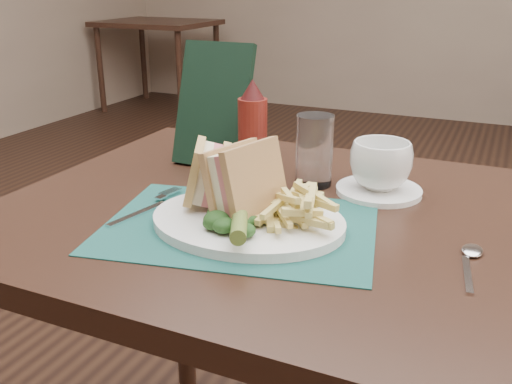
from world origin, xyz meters
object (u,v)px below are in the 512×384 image
at_px(sandwich_half_a, 195,174).
at_px(coffee_cup, 381,165).
at_px(ketchup_bottle, 253,129).
at_px(plate, 248,221).
at_px(sandwich_half_b, 235,176).
at_px(table_bg_left, 160,66).
at_px(drinking_glass, 314,150).
at_px(check_presenter, 213,105).
at_px(saucer, 379,190).
at_px(placemat, 239,227).

xyz_separation_m(sandwich_half_a, coffee_cup, (0.25, 0.21, -0.01)).
distance_m(coffee_cup, ketchup_bottle, 0.24).
distance_m(plate, sandwich_half_b, 0.07).
height_order(table_bg_left, plate, plate).
bearing_deg(drinking_glass, ketchup_bottle, -177.50).
relative_size(table_bg_left, check_presenter, 3.64).
height_order(saucer, check_presenter, check_presenter).
bearing_deg(ketchup_bottle, placemat, -70.43).
bearing_deg(coffee_cup, saucer, 0.00).
bearing_deg(coffee_cup, plate, -123.49).
xyz_separation_m(coffee_cup, drinking_glass, (-0.12, -0.00, 0.01)).
relative_size(table_bg_left, placemat, 2.20).
xyz_separation_m(saucer, ketchup_bottle, (-0.24, -0.01, 0.09)).
relative_size(plate, sandwich_half_a, 3.06).
bearing_deg(saucer, ketchup_bottle, -177.73).
xyz_separation_m(ketchup_bottle, check_presenter, (-0.11, 0.05, 0.03)).
bearing_deg(placemat, sandwich_half_a, 165.39).
distance_m(plate, check_presenter, 0.35).
relative_size(table_bg_left, plate, 3.00).
xyz_separation_m(table_bg_left, saucer, (2.62, -3.26, 0.38)).
bearing_deg(placemat, sandwich_half_b, 130.66).
height_order(drinking_glass, ketchup_bottle, ketchup_bottle).
distance_m(sandwich_half_a, saucer, 0.33).
distance_m(sandwich_half_b, check_presenter, 0.31).
distance_m(placemat, ketchup_bottle, 0.25).
relative_size(table_bg_left, saucer, 6.00).
height_order(placemat, check_presenter, check_presenter).
bearing_deg(check_presenter, drinking_glass, -9.96).
xyz_separation_m(sandwich_half_a, check_presenter, (-0.10, 0.25, 0.05)).
bearing_deg(plate, placemat, -157.38).
bearing_deg(ketchup_bottle, sandwich_half_a, -92.82).
xyz_separation_m(saucer, coffee_cup, (0.00, 0.00, 0.05)).
distance_m(plate, saucer, 0.27).
height_order(coffee_cup, drinking_glass, drinking_glass).
xyz_separation_m(table_bg_left, placemat, (2.46, -3.50, 0.38)).
bearing_deg(ketchup_bottle, coffee_cup, 2.27).
distance_m(placemat, sandwich_half_b, 0.08).
bearing_deg(plate, saucer, 52.86).
height_order(sandwich_half_a, check_presenter, check_presenter).
bearing_deg(drinking_glass, sandwich_half_b, -104.95).
distance_m(drinking_glass, ketchup_bottle, 0.12).
bearing_deg(saucer, table_bg_left, 128.78).
relative_size(sandwich_half_a, check_presenter, 0.40).
distance_m(placemat, sandwich_half_a, 0.11).
bearing_deg(plate, coffee_cup, 52.86).
bearing_deg(coffee_cup, drinking_glass, -177.96).
height_order(placemat, saucer, saucer).
distance_m(sandwich_half_a, sandwich_half_b, 0.07).
bearing_deg(coffee_cup, sandwich_half_a, -140.17).
xyz_separation_m(plate, drinking_glass, (0.03, 0.22, 0.06)).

